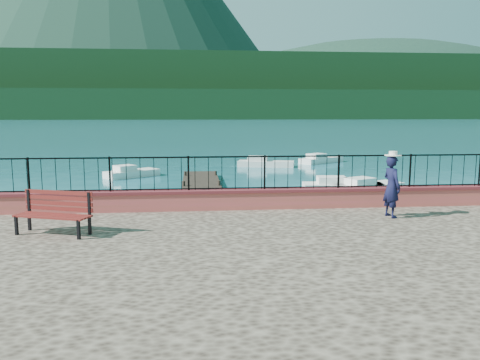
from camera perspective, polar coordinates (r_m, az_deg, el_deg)
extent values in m
plane|color=#19596B|center=(10.66, 7.61, -13.80)|extent=(2000.00, 2000.00, 0.00)
cube|color=#CA4952|center=(13.74, 4.24, -2.27)|extent=(28.00, 0.46, 0.58)
cube|color=black|center=(13.63, 4.27, 0.89)|extent=(27.00, 0.05, 0.95)
cube|color=#2D231C|center=(21.96, -4.64, -1.88)|extent=(2.00, 16.00, 0.30)
cube|color=black|center=(309.67, -5.16, 9.08)|extent=(900.00, 60.00, 18.00)
cube|color=black|center=(370.06, -5.25, 10.94)|extent=(900.00, 120.00, 44.00)
ellipsoid|color=#142D23|center=(611.47, 15.94, 7.50)|extent=(448.00, 384.00, 180.00)
cube|color=black|center=(11.60, -21.83, -5.15)|extent=(1.85, 1.11, 0.44)
cube|color=maroon|center=(11.72, -21.18, -2.53)|extent=(1.70, 0.67, 0.54)
imported|color=black|center=(13.12, 18.00, -0.77)|extent=(0.53, 0.68, 1.66)
cylinder|color=white|center=(13.01, 18.17, 3.10)|extent=(0.44, 0.44, 0.12)
cube|color=silver|center=(17.24, -15.97, -4.12)|extent=(4.41, 1.70, 0.80)
cube|color=silver|center=(24.36, 12.49, -0.46)|extent=(4.16, 1.73, 0.80)
cube|color=white|center=(24.47, 15.37, -0.52)|extent=(4.11, 2.85, 0.80)
cube|color=white|center=(30.01, -13.05, 1.12)|extent=(3.43, 3.10, 0.80)
cube|color=silver|center=(34.95, 3.18, 2.30)|extent=(4.33, 2.29, 0.80)
cube|color=silver|center=(38.17, 9.89, 2.68)|extent=(4.09, 3.46, 0.80)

